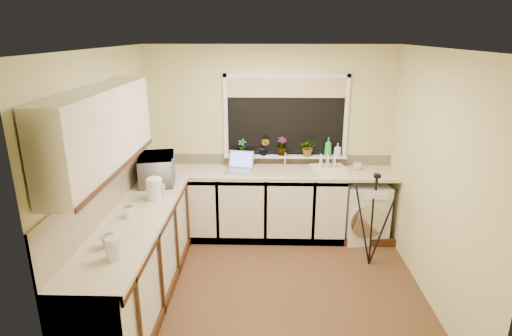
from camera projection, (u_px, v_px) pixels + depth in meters
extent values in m
plane|color=brown|center=(269.00, 286.00, 4.51)|extent=(3.20, 3.20, 0.00)
plane|color=white|center=(272.00, 49.00, 3.75)|extent=(3.20, 3.20, 0.00)
plane|color=beige|center=(270.00, 141.00, 5.56)|extent=(3.20, 0.00, 3.20)
plane|color=beige|center=(272.00, 255.00, 2.70)|extent=(3.20, 0.00, 3.20)
plane|color=beige|center=(109.00, 177.00, 4.17)|extent=(0.00, 3.00, 3.00)
plane|color=beige|center=(435.00, 180.00, 4.09)|extent=(0.00, 3.00, 3.00)
cube|color=silver|center=(245.00, 205.00, 5.52)|extent=(2.55, 0.60, 0.86)
cube|color=silver|center=(137.00, 264.00, 4.12)|extent=(0.54, 2.40, 0.86)
cube|color=beige|center=(270.00, 173.00, 5.38)|extent=(3.20, 0.60, 0.04)
cube|color=beige|center=(133.00, 222.00, 3.98)|extent=(0.60, 2.40, 0.04)
cube|color=silver|center=(102.00, 130.00, 3.56)|extent=(0.28, 1.90, 0.70)
cube|color=beige|center=(100.00, 197.00, 3.91)|extent=(0.02, 2.40, 0.45)
cube|color=beige|center=(270.00, 159.00, 5.62)|extent=(3.20, 0.02, 0.14)
cube|color=black|center=(286.00, 117.00, 5.44)|extent=(1.50, 0.02, 1.00)
cube|color=tan|center=(286.00, 88.00, 5.30)|extent=(1.50, 0.02, 0.25)
cube|color=white|center=(285.00, 156.00, 5.54)|extent=(1.60, 0.14, 0.03)
cube|color=tan|center=(285.00, 170.00, 5.36)|extent=(0.82, 0.46, 0.03)
cylinder|color=silver|center=(285.00, 158.00, 5.50)|extent=(0.03, 0.03, 0.24)
cube|color=silver|center=(363.00, 211.00, 5.46)|extent=(0.60, 0.59, 0.76)
cube|color=#9E9DA4|center=(239.00, 171.00, 5.33)|extent=(0.36, 0.29, 0.02)
cube|color=#5D7EFF|center=(241.00, 159.00, 5.44)|extent=(0.33, 0.14, 0.22)
cylinder|color=silver|center=(154.00, 189.00, 4.43)|extent=(0.17, 0.17, 0.22)
cube|color=white|center=(328.00, 169.00, 5.34)|extent=(0.46, 0.37, 0.06)
cylinder|color=silver|center=(113.00, 248.00, 3.27)|extent=(0.12, 0.12, 0.18)
cylinder|color=white|center=(129.00, 212.00, 4.02)|extent=(0.08, 0.08, 0.11)
imported|color=silver|center=(157.00, 169.00, 4.94)|extent=(0.50, 0.65, 0.32)
imported|color=#999999|center=(242.00, 147.00, 5.48)|extent=(0.13, 0.11, 0.22)
imported|color=#999999|center=(265.00, 147.00, 5.48)|extent=(0.16, 0.15, 0.23)
imported|color=#999999|center=(282.00, 146.00, 5.50)|extent=(0.16, 0.16, 0.24)
imported|color=#999999|center=(308.00, 147.00, 5.46)|extent=(0.22, 0.19, 0.23)
imported|color=green|center=(328.00, 147.00, 5.46)|extent=(0.12, 0.12, 0.24)
imported|color=#999999|center=(338.00, 150.00, 5.46)|extent=(0.10, 0.10, 0.17)
imported|color=silver|center=(357.00, 166.00, 5.41)|extent=(0.13, 0.13, 0.09)
imported|color=beige|center=(108.00, 241.00, 3.47)|extent=(0.14, 0.14, 0.10)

